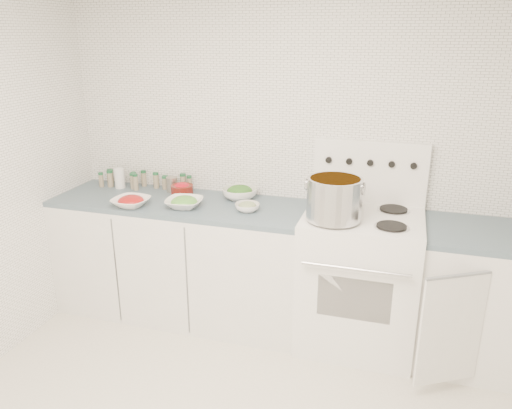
# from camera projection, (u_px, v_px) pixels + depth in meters

# --- Properties ---
(room_walls) EXTENTS (3.54, 3.04, 2.52)m
(room_walls) POSITION_uv_depth(u_px,v_px,m) (231.00, 157.00, 2.07)
(room_walls) COLOR white
(room_walls) RESTS_ON ground
(counter_left) EXTENTS (1.85, 0.62, 0.90)m
(counter_left) POSITION_uv_depth(u_px,v_px,m) (182.00, 258.00, 3.73)
(counter_left) COLOR white
(counter_left) RESTS_ON ground
(stove) EXTENTS (0.76, 0.70, 1.36)m
(stove) POSITION_uv_depth(u_px,v_px,m) (359.00, 276.00, 3.36)
(stove) COLOR white
(stove) RESTS_ON ground
(counter_right) EXTENTS (0.89, 0.83, 0.90)m
(counter_right) POSITION_uv_depth(u_px,v_px,m) (491.00, 300.00, 3.15)
(counter_right) COLOR white
(counter_right) RESTS_ON ground
(stock_pot) EXTENTS (0.36, 0.34, 0.26)m
(stock_pot) POSITION_uv_depth(u_px,v_px,m) (334.00, 197.00, 3.07)
(stock_pot) COLOR silver
(stock_pot) RESTS_ON stove
(bowl_tomato) EXTENTS (0.27, 0.27, 0.08)m
(bowl_tomato) POSITION_uv_depth(u_px,v_px,m) (131.00, 201.00, 3.47)
(bowl_tomato) COLOR white
(bowl_tomato) RESTS_ON counter_left
(bowl_snowpea) EXTENTS (0.28, 0.28, 0.08)m
(bowl_snowpea) POSITION_uv_depth(u_px,v_px,m) (184.00, 202.00, 3.45)
(bowl_snowpea) COLOR white
(bowl_snowpea) RESTS_ON counter_left
(bowl_broccoli) EXTENTS (0.28, 0.28, 0.10)m
(bowl_broccoli) POSITION_uv_depth(u_px,v_px,m) (240.00, 192.00, 3.62)
(bowl_broccoli) COLOR white
(bowl_broccoli) RESTS_ON counter_left
(bowl_zucchini) EXTENTS (0.22, 0.22, 0.07)m
(bowl_zucchini) POSITION_uv_depth(u_px,v_px,m) (247.00, 207.00, 3.38)
(bowl_zucchini) COLOR white
(bowl_zucchini) RESTS_ON counter_left
(bowl_pepper) EXTENTS (0.16, 0.16, 0.10)m
(bowl_pepper) POSITION_uv_depth(u_px,v_px,m) (182.00, 189.00, 3.69)
(bowl_pepper) COLOR #5E1610
(bowl_pepper) RESTS_ON counter_left
(salt_canister) EXTENTS (0.10, 0.10, 0.15)m
(salt_canister) POSITION_uv_depth(u_px,v_px,m) (120.00, 178.00, 3.87)
(salt_canister) COLOR white
(salt_canister) RESTS_ON counter_left
(tin_can) EXTENTS (0.11, 0.11, 0.11)m
(tin_can) POSITION_uv_depth(u_px,v_px,m) (172.00, 184.00, 3.79)
(tin_can) COLOR gray
(tin_can) RESTS_ON counter_left
(spice_cluster) EXTENTS (0.74, 0.15, 0.13)m
(spice_cluster) POSITION_uv_depth(u_px,v_px,m) (140.00, 180.00, 3.89)
(spice_cluster) COLOR gray
(spice_cluster) RESTS_ON counter_left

